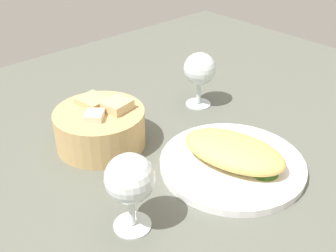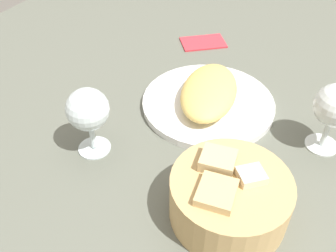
{
  "view_description": "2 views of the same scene",
  "coord_description": "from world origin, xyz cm",
  "px_view_note": "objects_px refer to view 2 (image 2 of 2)",
  "views": [
    {
      "loc": [
        -41.13,
        51.03,
        46.82
      ],
      "look_at": [
        11.08,
        3.61,
        3.49
      ],
      "focal_mm": 44.33,
      "sensor_mm": 36.0,
      "label": 1
    },
    {
      "loc": [
        53.67,
        22.98,
        48.6
      ],
      "look_at": [
        10.25,
        -0.97,
        4.39
      ],
      "focal_mm": 40.43,
      "sensor_mm": 36.0,
      "label": 2
    }
  ],
  "objects_px": {
    "wine_glass_far": "(335,108)",
    "folded_napkin": "(203,42)",
    "bread_basket": "(228,197)",
    "plate": "(208,103)",
    "wine_glass_near": "(88,112)"
  },
  "relations": [
    {
      "from": "bread_basket",
      "to": "folded_napkin",
      "type": "distance_m",
      "value": 0.52
    },
    {
      "from": "plate",
      "to": "folded_napkin",
      "type": "bearing_deg",
      "value": -152.94
    },
    {
      "from": "plate",
      "to": "folded_napkin",
      "type": "height_order",
      "value": "plate"
    },
    {
      "from": "plate",
      "to": "wine_glass_near",
      "type": "bearing_deg",
      "value": -31.21
    },
    {
      "from": "bread_basket",
      "to": "wine_glass_near",
      "type": "distance_m",
      "value": 0.27
    },
    {
      "from": "plate",
      "to": "folded_napkin",
      "type": "relative_size",
      "value": 2.44
    },
    {
      "from": "wine_glass_near",
      "to": "wine_glass_far",
      "type": "bearing_deg",
      "value": 119.96
    },
    {
      "from": "wine_glass_far",
      "to": "folded_napkin",
      "type": "bearing_deg",
      "value": -124.15
    },
    {
      "from": "wine_glass_far",
      "to": "plate",
      "type": "bearing_deg",
      "value": -91.44
    },
    {
      "from": "bread_basket",
      "to": "wine_glass_near",
      "type": "relative_size",
      "value": 1.38
    },
    {
      "from": "wine_glass_far",
      "to": "folded_napkin",
      "type": "relative_size",
      "value": 1.19
    },
    {
      "from": "wine_glass_near",
      "to": "plate",
      "type": "bearing_deg",
      "value": 148.79
    },
    {
      "from": "bread_basket",
      "to": "wine_glass_far",
      "type": "bearing_deg",
      "value": 156.58
    },
    {
      "from": "plate",
      "to": "wine_glass_near",
      "type": "relative_size",
      "value": 2.09
    },
    {
      "from": "plate",
      "to": "wine_glass_near",
      "type": "distance_m",
      "value": 0.26
    }
  ]
}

